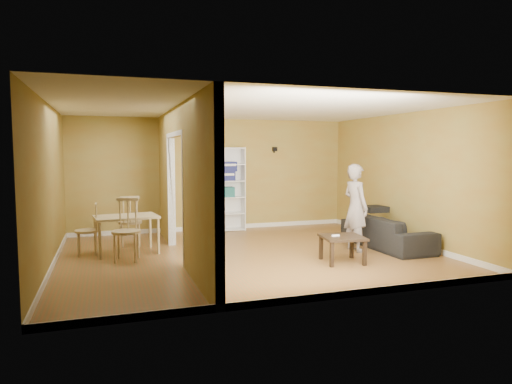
{
  "coord_description": "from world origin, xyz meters",
  "views": [
    {
      "loc": [
        -2.4,
        -7.69,
        1.83
      ],
      "look_at": [
        0.2,
        0.2,
        1.1
      ],
      "focal_mm": 32.0,
      "sensor_mm": 36.0,
      "label": 1
    }
  ],
  "objects_px": {
    "sofa": "(387,227)",
    "coffee_table": "(342,240)",
    "chair_left": "(87,229)",
    "chair_far": "(130,221)",
    "person": "(356,200)",
    "chair_near": "(126,230)",
    "bookshelf": "(226,189)",
    "dining_table": "(126,220)"
  },
  "relations": [
    {
      "from": "sofa",
      "to": "coffee_table",
      "type": "relative_size",
      "value": 3.16
    },
    {
      "from": "chair_left",
      "to": "coffee_table",
      "type": "bearing_deg",
      "value": 65.08
    },
    {
      "from": "coffee_table",
      "to": "chair_far",
      "type": "distance_m",
      "value": 4.12
    },
    {
      "from": "coffee_table",
      "to": "person",
      "type": "bearing_deg",
      "value": 47.35
    },
    {
      "from": "sofa",
      "to": "chair_far",
      "type": "distance_m",
      "value": 4.97
    },
    {
      "from": "chair_near",
      "to": "coffee_table",
      "type": "bearing_deg",
      "value": -7.02
    },
    {
      "from": "sofa",
      "to": "chair_far",
      "type": "height_order",
      "value": "chair_far"
    },
    {
      "from": "bookshelf",
      "to": "coffee_table",
      "type": "height_order",
      "value": "bookshelf"
    },
    {
      "from": "coffee_table",
      "to": "dining_table",
      "type": "xyz_separation_m",
      "value": [
        -3.37,
        1.85,
        0.23
      ]
    },
    {
      "from": "chair_left",
      "to": "chair_far",
      "type": "bearing_deg",
      "value": 127.32
    },
    {
      "from": "sofa",
      "to": "dining_table",
      "type": "distance_m",
      "value": 4.89
    },
    {
      "from": "dining_table",
      "to": "chair_near",
      "type": "xyz_separation_m",
      "value": [
        -0.03,
        -0.63,
        -0.08
      ]
    },
    {
      "from": "coffee_table",
      "to": "dining_table",
      "type": "relative_size",
      "value": 0.61
    },
    {
      "from": "sofa",
      "to": "coffee_table",
      "type": "distance_m",
      "value": 1.63
    },
    {
      "from": "chair_left",
      "to": "chair_near",
      "type": "bearing_deg",
      "value": 43.55
    },
    {
      "from": "chair_near",
      "to": "chair_far",
      "type": "distance_m",
      "value": 1.27
    },
    {
      "from": "sofa",
      "to": "dining_table",
      "type": "bearing_deg",
      "value": 76.84
    },
    {
      "from": "coffee_table",
      "to": "chair_near",
      "type": "bearing_deg",
      "value": 160.16
    },
    {
      "from": "sofa",
      "to": "dining_table",
      "type": "xyz_separation_m",
      "value": [
        -4.78,
        1.03,
        0.21
      ]
    },
    {
      "from": "chair_near",
      "to": "chair_far",
      "type": "xyz_separation_m",
      "value": [
        0.12,
        1.27,
        -0.03
      ]
    },
    {
      "from": "chair_near",
      "to": "bookshelf",
      "type": "bearing_deg",
      "value": 58.75
    },
    {
      "from": "dining_table",
      "to": "person",
      "type": "bearing_deg",
      "value": -15.59
    },
    {
      "from": "sofa",
      "to": "chair_near",
      "type": "xyz_separation_m",
      "value": [
        -4.81,
        0.41,
        0.13
      ]
    },
    {
      "from": "bookshelf",
      "to": "chair_far",
      "type": "height_order",
      "value": "bookshelf"
    },
    {
      "from": "sofa",
      "to": "chair_near",
      "type": "bearing_deg",
      "value": 84.22
    },
    {
      "from": "sofa",
      "to": "dining_table",
      "type": "height_order",
      "value": "sofa"
    },
    {
      "from": "person",
      "to": "coffee_table",
      "type": "height_order",
      "value": "person"
    },
    {
      "from": "chair_far",
      "to": "chair_left",
      "type": "bearing_deg",
      "value": 37.51
    },
    {
      "from": "person",
      "to": "chair_left",
      "type": "distance_m",
      "value": 4.88
    },
    {
      "from": "chair_left",
      "to": "chair_far",
      "type": "relative_size",
      "value": 0.92
    },
    {
      "from": "dining_table",
      "to": "chair_left",
      "type": "height_order",
      "value": "chair_left"
    },
    {
      "from": "chair_near",
      "to": "chair_far",
      "type": "height_order",
      "value": "chair_near"
    },
    {
      "from": "chair_far",
      "to": "sofa",
      "type": "bearing_deg",
      "value": 160.93
    },
    {
      "from": "person",
      "to": "bookshelf",
      "type": "bearing_deg",
      "value": 22.44
    },
    {
      "from": "person",
      "to": "dining_table",
      "type": "relative_size",
      "value": 1.73
    },
    {
      "from": "bookshelf",
      "to": "chair_near",
      "type": "xyz_separation_m",
      "value": [
        -2.37,
        -2.44,
        -0.44
      ]
    },
    {
      "from": "person",
      "to": "chair_far",
      "type": "distance_m",
      "value": 4.34
    },
    {
      "from": "chair_left",
      "to": "chair_near",
      "type": "distance_m",
      "value": 0.95
    },
    {
      "from": "bookshelf",
      "to": "chair_near",
      "type": "relative_size",
      "value": 1.84
    },
    {
      "from": "coffee_table",
      "to": "chair_near",
      "type": "xyz_separation_m",
      "value": [
        -3.4,
        1.23,
        0.15
      ]
    },
    {
      "from": "coffee_table",
      "to": "dining_table",
      "type": "bearing_deg",
      "value": 151.19
    },
    {
      "from": "chair_far",
      "to": "person",
      "type": "bearing_deg",
      "value": 156.48
    }
  ]
}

